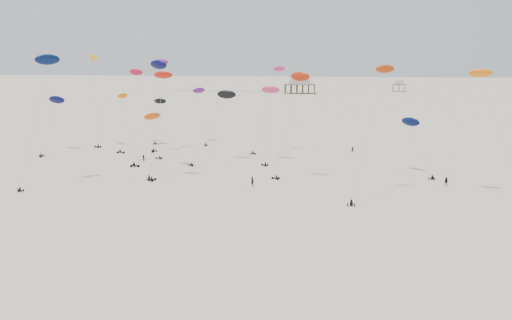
% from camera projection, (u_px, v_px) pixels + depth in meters
% --- Properties ---
extents(ground_plane, '(900.00, 900.00, 0.00)m').
position_uv_depth(ground_plane, '(299.00, 121.00, 197.71)').
color(ground_plane, beige).
extents(pavilion_main, '(21.00, 13.00, 9.80)m').
position_uv_depth(pavilion_main, '(300.00, 87.00, 343.50)').
color(pavilion_main, brown).
rests_on(pavilion_main, ground).
extents(pavilion_small, '(9.00, 7.00, 8.00)m').
position_uv_depth(pavilion_small, '(399.00, 87.00, 362.19)').
color(pavilion_small, brown).
rests_on(pavilion_small, ground).
extents(pier_fence, '(80.20, 0.20, 1.50)m').
position_uv_depth(pier_fence, '(226.00, 92.00, 351.99)').
color(pier_fence, black).
rests_on(pier_fence, ground).
extents(rig_0, '(7.05, 11.96, 17.01)m').
position_uv_depth(rig_0, '(200.00, 102.00, 146.23)').
color(rig_0, black).
rests_on(rig_0, ground).
extents(rig_1, '(8.18, 13.79, 24.90)m').
position_uv_depth(rig_1, '(372.00, 119.00, 88.59)').
color(rig_1, black).
rests_on(rig_1, ground).
extents(rig_2, '(4.75, 6.48, 25.69)m').
position_uv_depth(rig_2, '(94.00, 78.00, 137.92)').
color(rig_2, black).
rests_on(rig_2, ground).
extents(rig_3, '(3.55, 5.32, 14.11)m').
position_uv_depth(rig_3, '(158.00, 120.00, 132.85)').
color(rig_3, black).
rests_on(rig_3, ground).
extents(rig_4, '(5.69, 14.20, 16.55)m').
position_uv_depth(rig_4, '(55.00, 106.00, 133.49)').
color(rig_4, black).
rests_on(rig_4, ground).
extents(rig_5, '(4.47, 6.79, 22.22)m').
position_uv_depth(rig_5, '(160.00, 101.00, 101.81)').
color(rig_5, black).
rests_on(rig_5, ground).
extents(rig_6, '(9.87, 11.67, 18.51)m').
position_uv_depth(rig_6, '(222.00, 103.00, 119.97)').
color(rig_6, black).
rests_on(rig_6, ground).
extents(rig_7, '(8.66, 8.79, 22.88)m').
position_uv_depth(rig_7, '(271.00, 94.00, 130.16)').
color(rig_7, black).
rests_on(rig_7, ground).
extents(rig_8, '(8.81, 4.66, 21.69)m').
position_uv_depth(rig_8, '(139.00, 81.00, 143.90)').
color(rig_8, black).
rests_on(rig_8, ground).
extents(rig_9, '(6.34, 15.83, 26.72)m').
position_uv_depth(rig_9, '(161.00, 82.00, 131.19)').
color(rig_9, black).
rests_on(rig_9, ground).
extents(rig_10, '(4.55, 9.67, 18.51)m').
position_uv_depth(rig_10, '(269.00, 102.00, 119.06)').
color(rig_10, black).
rests_on(rig_10, ground).
extents(rig_11, '(6.92, 8.12, 16.60)m').
position_uv_depth(rig_11, '(130.00, 137.00, 115.92)').
color(rig_11, black).
rests_on(rig_11, ground).
extents(rig_12, '(10.15, 8.21, 23.38)m').
position_uv_depth(rig_12, '(488.00, 97.00, 89.27)').
color(rig_12, black).
rests_on(rig_12, ground).
extents(rig_13, '(7.70, 5.15, 21.99)m').
position_uv_depth(rig_13, '(296.00, 95.00, 101.25)').
color(rig_13, black).
rests_on(rig_13, ground).
extents(rig_14, '(7.63, 18.14, 16.05)m').
position_uv_depth(rig_14, '(148.00, 121.00, 140.98)').
color(rig_14, black).
rests_on(rig_14, ground).
extents(rig_15, '(5.60, 15.16, 25.33)m').
position_uv_depth(rig_15, '(157.00, 77.00, 109.48)').
color(rig_15, black).
rests_on(rig_15, ground).
extents(rig_16, '(7.14, 10.94, 13.09)m').
position_uv_depth(rig_16, '(414.00, 131.00, 107.78)').
color(rig_16, black).
rests_on(rig_16, ground).
extents(rig_17, '(5.33, 12.85, 25.91)m').
position_uv_depth(rig_17, '(44.00, 74.00, 97.38)').
color(rig_17, black).
rests_on(rig_17, ground).
extents(spectator_0, '(1.00, 0.97, 2.28)m').
position_uv_depth(spectator_0, '(252.00, 186.00, 97.81)').
color(spectator_0, black).
rests_on(spectator_0, ground).
extents(spectator_1, '(1.20, 1.01, 2.13)m').
position_uv_depth(spectator_1, '(446.00, 186.00, 97.70)').
color(spectator_1, black).
rests_on(spectator_1, ground).
extents(spectator_2, '(1.27, 1.09, 1.89)m').
position_uv_depth(spectator_2, '(144.00, 161.00, 121.57)').
color(spectator_2, black).
rests_on(spectator_2, ground).
extents(spectator_3, '(0.74, 0.52, 1.99)m').
position_uv_depth(spectator_3, '(352.00, 152.00, 132.02)').
color(spectator_3, black).
rests_on(spectator_3, ground).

